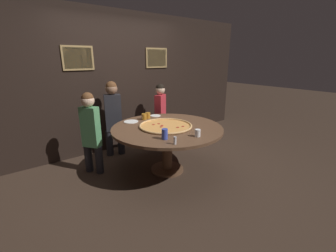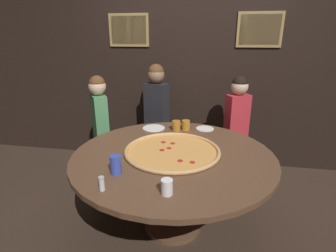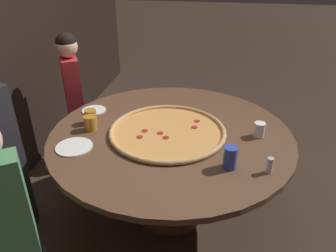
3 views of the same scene
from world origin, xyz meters
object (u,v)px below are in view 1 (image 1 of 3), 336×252
object	(u,v)px
drink_cup_centre_back	(144,117)
giant_pizza	(166,126)
white_plate_far_back	(155,116)
diner_far_left	(160,111)
dining_table	(167,134)
white_plate_left_side	(131,122)
drink_cup_far_left	(148,115)
diner_centre_back	(113,114)
condiment_shaker	(175,140)
drink_cup_far_right	(165,134)
drink_cup_by_shaker	(198,133)
diner_side_left	(91,129)

from	to	relation	value
drink_cup_centre_back	giant_pizza	bearing A→B (deg)	-85.18
white_plate_far_back	diner_far_left	size ratio (longest dim) A/B	0.15
dining_table	white_plate_left_side	bearing A→B (deg)	117.41
white_plate_left_side	diner_far_left	size ratio (longest dim) A/B	0.19
dining_table	drink_cup_far_left	world-z (taller)	drink_cup_far_left
drink_cup_far_left	white_plate_far_back	world-z (taller)	drink_cup_far_left
drink_cup_centre_back	white_plate_far_back	size ratio (longest dim) A/B	0.55
dining_table	drink_cup_centre_back	bearing A→B (deg)	95.81
drink_cup_centre_back	diner_centre_back	size ratio (longest dim) A/B	0.08
condiment_shaker	white_plate_left_side	bearing A→B (deg)	87.21
drink_cup_far_right	diner_centre_back	distance (m)	1.51
condiment_shaker	white_plate_far_back	bearing A→B (deg)	65.10
dining_table	diner_far_left	world-z (taller)	diner_far_left
drink_cup_far_left	drink_cup_far_right	bearing A→B (deg)	-111.12
drink_cup_by_shaker	diner_centre_back	size ratio (longest dim) A/B	0.07
giant_pizza	white_plate_left_side	bearing A→B (deg)	117.39
giant_pizza	diner_side_left	size ratio (longest dim) A/B	0.64
white_plate_far_back	drink_cup_far_left	bearing A→B (deg)	-163.54
drink_cup_far_left	diner_side_left	distance (m)	0.99
giant_pizza	drink_cup_far_right	size ratio (longest dim) A/B	5.92
giant_pizza	white_plate_left_side	world-z (taller)	giant_pizza
drink_cup_by_shaker	white_plate_left_side	bearing A→B (deg)	106.75
drink_cup_far_right	diner_side_left	bearing A→B (deg)	118.92
diner_side_left	white_plate_left_side	bearing A→B (deg)	-132.66
diner_side_left	drink_cup_centre_back	bearing A→B (deg)	-131.70
diner_far_left	drink_cup_far_left	bearing A→B (deg)	5.09
white_plate_left_side	white_plate_far_back	world-z (taller)	same
dining_table	giant_pizza	xyz separation A→B (m)	(-0.01, 0.02, 0.13)
drink_cup_far_right	white_plate_left_side	bearing A→B (deg)	87.23
condiment_shaker	diner_side_left	xyz separation A→B (m)	(-0.59, 1.30, -0.06)
dining_table	drink_cup_centre_back	xyz separation A→B (m)	(-0.06, 0.57, 0.17)
dining_table	white_plate_far_back	distance (m)	0.72
drink_cup_centre_back	condiment_shaker	bearing A→B (deg)	-104.26
white_plate_far_back	diner_far_left	distance (m)	0.49
drink_cup_far_left	white_plate_far_back	bearing A→B (deg)	16.46
giant_pizza	drink_cup_far_left	size ratio (longest dim) A/B	7.93
white_plate_left_side	diner_side_left	bearing A→B (deg)	172.60
dining_table	diner_far_left	bearing A→B (deg)	59.44
white_plate_left_side	drink_cup_far_left	bearing A→B (deg)	2.93
drink_cup_by_shaker	diner_far_left	distance (m)	1.69
white_plate_left_side	diner_centre_back	distance (m)	0.52
drink_cup_far_right	diner_far_left	bearing A→B (deg)	56.20
drink_cup_by_shaker	condiment_shaker	distance (m)	0.42
white_plate_left_side	condiment_shaker	world-z (taller)	condiment_shaker
giant_pizza	dining_table	bearing A→B (deg)	-62.09
drink_cup_far_right	white_plate_far_back	size ratio (longest dim) A/B	0.73
drink_cup_far_right	drink_cup_centre_back	distance (m)	1.02
giant_pizza	drink_cup_far_left	bearing A→B (deg)	85.02
giant_pizza	white_plate_far_back	size ratio (longest dim) A/B	4.33
dining_table	white_plate_far_back	xyz separation A→B (m)	(0.24, 0.66, 0.12)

